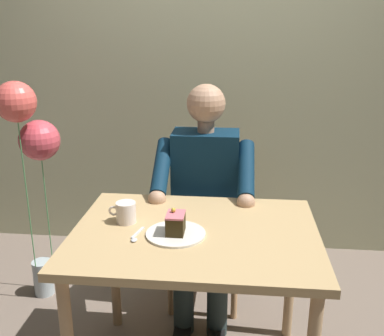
{
  "coord_description": "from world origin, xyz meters",
  "views": [
    {
      "loc": [
        -0.16,
        1.73,
        1.61
      ],
      "look_at": [
        0.02,
        -0.1,
        1.01
      ],
      "focal_mm": 42.06,
      "sensor_mm": 36.0,
      "label": 1
    }
  ],
  "objects_px": {
    "dining_table": "(195,250)",
    "dessert_spoon": "(136,236)",
    "coffee_cup": "(126,212)",
    "balloon_display": "(31,144)",
    "cake_slice": "(176,223)",
    "seated_person": "(204,200)",
    "chair": "(206,216)"
  },
  "relations": [
    {
      "from": "dining_table",
      "to": "dessert_spoon",
      "type": "height_order",
      "value": "dessert_spoon"
    },
    {
      "from": "coffee_cup",
      "to": "balloon_display",
      "type": "height_order",
      "value": "balloon_display"
    },
    {
      "from": "coffee_cup",
      "to": "dessert_spoon",
      "type": "bearing_deg",
      "value": 117.89
    },
    {
      "from": "cake_slice",
      "to": "coffee_cup",
      "type": "xyz_separation_m",
      "value": [
        0.24,
        -0.1,
        -0.0
      ]
    },
    {
      "from": "dining_table",
      "to": "coffee_cup",
      "type": "bearing_deg",
      "value": -10.53
    },
    {
      "from": "dining_table",
      "to": "dessert_spoon",
      "type": "bearing_deg",
      "value": 19.5
    },
    {
      "from": "dining_table",
      "to": "seated_person",
      "type": "height_order",
      "value": "seated_person"
    },
    {
      "from": "seated_person",
      "to": "coffee_cup",
      "type": "xyz_separation_m",
      "value": [
        0.31,
        0.48,
        0.12
      ]
    },
    {
      "from": "seated_person",
      "to": "dessert_spoon",
      "type": "bearing_deg",
      "value": 69.06
    },
    {
      "from": "cake_slice",
      "to": "dessert_spoon",
      "type": "distance_m",
      "value": 0.17
    },
    {
      "from": "seated_person",
      "to": "coffee_cup",
      "type": "relative_size",
      "value": 10.54
    },
    {
      "from": "cake_slice",
      "to": "dining_table",
      "type": "bearing_deg",
      "value": -150.13
    },
    {
      "from": "dining_table",
      "to": "chair",
      "type": "xyz_separation_m",
      "value": [
        0.0,
        -0.71,
        -0.15
      ]
    },
    {
      "from": "chair",
      "to": "coffee_cup",
      "type": "xyz_separation_m",
      "value": [
        0.31,
        0.65,
        0.29
      ]
    },
    {
      "from": "dining_table",
      "to": "balloon_display",
      "type": "bearing_deg",
      "value": -30.93
    },
    {
      "from": "cake_slice",
      "to": "balloon_display",
      "type": "bearing_deg",
      "value": -35.01
    },
    {
      "from": "cake_slice",
      "to": "seated_person",
      "type": "bearing_deg",
      "value": -97.56
    },
    {
      "from": "dining_table",
      "to": "dessert_spoon",
      "type": "relative_size",
      "value": 7.36
    },
    {
      "from": "seated_person",
      "to": "coffee_cup",
      "type": "bearing_deg",
      "value": 56.82
    },
    {
      "from": "chair",
      "to": "cake_slice",
      "type": "bearing_deg",
      "value": 84.13
    },
    {
      "from": "dessert_spoon",
      "to": "balloon_display",
      "type": "relative_size",
      "value": 0.11
    },
    {
      "from": "chair",
      "to": "seated_person",
      "type": "bearing_deg",
      "value": 90.0
    },
    {
      "from": "balloon_display",
      "to": "seated_person",
      "type": "bearing_deg",
      "value": 177.39
    },
    {
      "from": "coffee_cup",
      "to": "balloon_display",
      "type": "xyz_separation_m",
      "value": [
        0.66,
        -0.53,
        0.15
      ]
    },
    {
      "from": "dining_table",
      "to": "chair",
      "type": "bearing_deg",
      "value": -90.0
    },
    {
      "from": "dining_table",
      "to": "cake_slice",
      "type": "distance_m",
      "value": 0.17
    },
    {
      "from": "dessert_spoon",
      "to": "balloon_display",
      "type": "distance_m",
      "value": 1.01
    },
    {
      "from": "seated_person",
      "to": "dessert_spoon",
      "type": "relative_size",
      "value": 9.11
    },
    {
      "from": "balloon_display",
      "to": "cake_slice",
      "type": "bearing_deg",
      "value": 144.99
    },
    {
      "from": "cake_slice",
      "to": "dessert_spoon",
      "type": "xyz_separation_m",
      "value": [
        0.16,
        0.04,
        -0.05
      ]
    },
    {
      "from": "chair",
      "to": "balloon_display",
      "type": "height_order",
      "value": "balloon_display"
    },
    {
      "from": "cake_slice",
      "to": "balloon_display",
      "type": "distance_m",
      "value": 1.11
    }
  ]
}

